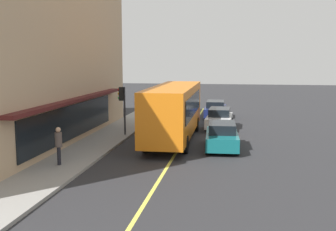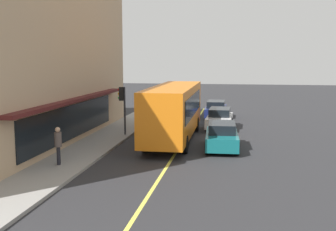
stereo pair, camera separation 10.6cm
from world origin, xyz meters
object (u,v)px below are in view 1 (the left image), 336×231
at_px(car_navy, 215,109).
at_px(car_white, 219,119).
at_px(bus, 174,110).
at_px(pedestrian_at_corner, 59,142).
at_px(traffic_light, 122,99).
at_px(car_teal, 222,136).

height_order(car_navy, car_white, same).
xyz_separation_m(car_navy, car_white, (-5.56, -0.54, 0.00)).
bearing_deg(bus, pedestrian_at_corner, 149.30).
relative_size(car_white, pedestrian_at_corner, 2.37).
relative_size(traffic_light, car_teal, 0.73).
bearing_deg(car_navy, traffic_light, 149.66).
xyz_separation_m(car_teal, car_white, (6.98, 0.40, 0.00)).
xyz_separation_m(car_teal, pedestrian_at_corner, (-5.47, 7.60, 0.52)).
relative_size(bus, car_teal, 2.54).
bearing_deg(bus, car_white, -29.03).
distance_m(bus, traffic_light, 3.68).
bearing_deg(traffic_light, pedestrian_at_corner, 173.81).
xyz_separation_m(traffic_light, pedestrian_at_corner, (-8.14, 0.88, -1.27)).
height_order(bus, car_teal, bus).
height_order(traffic_light, car_navy, traffic_light).
xyz_separation_m(bus, car_navy, (10.48, -2.18, -1.24)).
bearing_deg(car_navy, car_teal, -175.72).
distance_m(car_navy, car_teal, 12.58).
xyz_separation_m(car_navy, car_teal, (-12.54, -0.94, 0.00)).
bearing_deg(bus, traffic_light, 80.42).
relative_size(bus, pedestrian_at_corner, 6.05).
distance_m(traffic_light, car_navy, 11.58).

